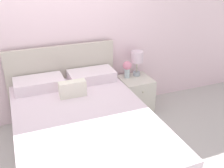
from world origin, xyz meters
TOP-DOWN VIEW (x-y plane):
  - ground_plane at (0.00, 0.00)m, footprint 12.00×12.00m
  - wall_back at (0.00, 0.07)m, footprint 8.00×0.06m
  - bed at (0.00, -1.02)m, footprint 1.52×2.18m
  - nightstand at (1.05, -0.25)m, footprint 0.46×0.48m
  - table_lamp at (1.11, -0.14)m, footprint 0.18×0.18m
  - flower_vase at (0.94, -0.16)m, footprint 0.13×0.13m

SIDE VIEW (x-z plane):
  - ground_plane at x=0.00m, z-range 0.00..0.00m
  - nightstand at x=1.05m, z-range 0.00..0.53m
  - bed at x=0.00m, z-range -0.22..0.87m
  - flower_vase at x=0.94m, z-range 0.56..0.82m
  - table_lamp at x=1.11m, z-range 0.61..1.00m
  - wall_back at x=0.00m, z-range 0.00..2.60m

